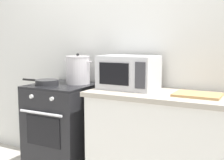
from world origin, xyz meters
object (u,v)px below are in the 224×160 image
at_px(stove, 63,129).
at_px(frying_pan, 46,82).
at_px(microwave, 129,72).
at_px(cutting_board, 197,95).
at_px(stock_pot, 78,70).

relative_size(stove, frying_pan, 2.15).
height_order(stove, microwave, microwave).
relative_size(stove, microwave, 1.84).
xyz_separation_m(stove, cutting_board, (1.32, 0.00, 0.47)).
distance_m(stove, stock_pot, 0.62).
bearing_deg(stock_pot, cutting_board, -5.64).
relative_size(stock_pot, cutting_board, 0.92).
xyz_separation_m(stock_pot, microwave, (0.58, -0.04, 0.01)).
height_order(microwave, cutting_board, microwave).
distance_m(stove, microwave, 0.93).
height_order(stove, frying_pan, frying_pan).
distance_m(frying_pan, microwave, 0.85).
height_order(frying_pan, microwave, microwave).
relative_size(microwave, cutting_board, 1.39).
bearing_deg(stock_pot, microwave, -4.11).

